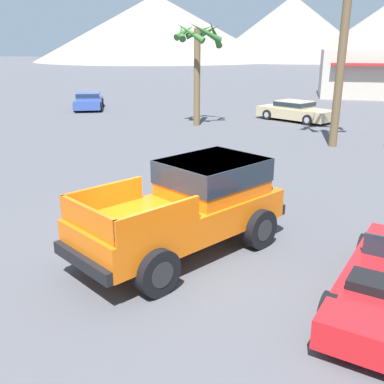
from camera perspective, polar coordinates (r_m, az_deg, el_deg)
ground_plane at (r=9.73m, az=-3.13°, el=-8.45°), size 320.00×320.00×0.00m
orange_pickup_truck at (r=9.76m, az=0.12°, el=-1.28°), size 4.29×5.19×1.96m
parked_car_blue at (r=33.37m, az=-12.98°, el=11.24°), size 3.19×4.57×1.18m
parked_car_tan at (r=28.12m, az=12.97°, el=10.03°), size 4.83×4.02×1.17m
palm_tree_short at (r=25.54m, az=0.76°, el=18.03°), size 2.72×2.85×5.65m
distant_mountain_range at (r=133.11m, az=9.71°, el=19.51°), size 146.70×72.68×17.94m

